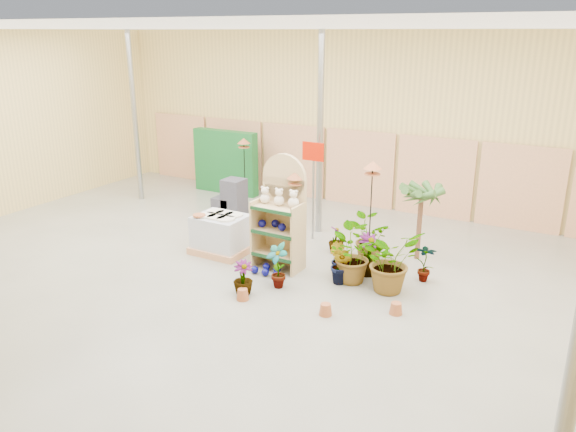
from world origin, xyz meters
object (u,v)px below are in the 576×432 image
(pallet_stack, at_px, (221,234))
(bird_table_front, at_px, (296,178))
(display_shelf, at_px, (282,216))
(potted_plant_2, at_px, (350,255))

(pallet_stack, height_order, bird_table_front, bird_table_front)
(display_shelf, xyz_separation_m, pallet_stack, (-1.46, -0.01, -0.62))
(display_shelf, xyz_separation_m, potted_plant_2, (1.46, -0.05, -0.50))
(display_shelf, height_order, pallet_stack, display_shelf)
(pallet_stack, relative_size, bird_table_front, 0.59)
(pallet_stack, distance_m, bird_table_front, 2.22)
(pallet_stack, bearing_deg, display_shelf, 1.02)
(pallet_stack, xyz_separation_m, bird_table_front, (1.72, 0.10, 1.39))
(pallet_stack, bearing_deg, bird_table_front, 3.76)
(pallet_stack, xyz_separation_m, potted_plant_2, (2.93, -0.04, 0.12))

